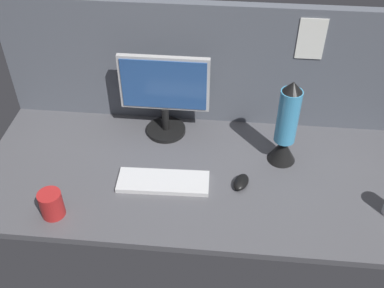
{
  "coord_description": "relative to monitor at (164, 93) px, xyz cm",
  "views": [
    {
      "loc": [
        11.62,
        -138.08,
        134.0
      ],
      "look_at": [
        -6.5,
        0.0,
        14.0
      ],
      "focal_mm": 42.92,
      "sensor_mm": 36.0,
      "label": 1
    }
  ],
  "objects": [
    {
      "name": "ground_plane",
      "position": [
        16.25,
        -25.11,
        -22.67
      ],
      "size": [
        180.0,
        80.0,
        3.0
      ],
      "primitive_type": "cube",
      "color": "#515156"
    },
    {
      "name": "mug_red_plastic",
      "position": [
        -35.46,
        -53.99,
        -15.74
      ],
      "size": [
        8.83,
        8.83,
        10.85
      ],
      "color": "red",
      "rests_on": "ground_plane"
    },
    {
      "name": "monitor",
      "position": [
        0.0,
        0.0,
        0.0
      ],
      "size": [
        39.08,
        18.0,
        38.64
      ],
      "color": "black",
      "rests_on": "ground_plane"
    },
    {
      "name": "mouse",
      "position": [
        35.02,
        -31.93,
        -19.47
      ],
      "size": [
        8.39,
        10.89,
        3.4
      ],
      "primitive_type": "ellipsoid",
      "rotation": [
        0.0,
        0.0,
        -0.33
      ],
      "color": "black",
      "rests_on": "ground_plane"
    },
    {
      "name": "keyboard",
      "position": [
        3.61,
        -34.05,
        -20.17
      ],
      "size": [
        37.42,
        14.24,
        2.0
      ],
      "primitive_type": "cube",
      "rotation": [
        0.0,
        0.0,
        0.03
      ],
      "color": "silver",
      "rests_on": "ground_plane"
    },
    {
      "name": "lava_lamp",
      "position": [
        51.92,
        -14.5,
        -4.66
      ],
      "size": [
        12.02,
        12.02,
        39.35
      ],
      "color": "black",
      "rests_on": "ground_plane"
    },
    {
      "name": "cubicle_wall_back",
      "position": [
        16.32,
        12.39,
        7.45
      ],
      "size": [
        180.0,
        5.5,
        57.18
      ],
      "color": "#565B66",
      "rests_on": "ground_plane"
    }
  ]
}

